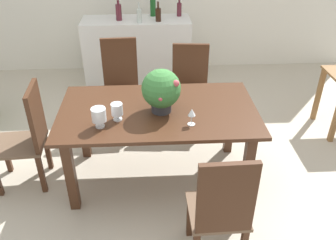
{
  "coord_description": "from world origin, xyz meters",
  "views": [
    {
      "loc": [
        -0.07,
        -2.9,
        2.35
      ],
      "look_at": [
        0.09,
        -0.15,
        0.64
      ],
      "focal_mm": 38.29,
      "sensor_mm": 36.0,
      "label": 1
    }
  ],
  "objects_px": {
    "chair_head_end": "(28,134)",
    "wine_bottle_clear": "(119,12)",
    "crystal_vase_left": "(99,115)",
    "wine_bottle_amber": "(158,14)",
    "crystal_vase_center_near": "(117,110)",
    "dining_table": "(158,120)",
    "flower_centerpiece": "(161,90)",
    "wine_bottle_dark": "(139,15)",
    "chair_near_right": "(221,209)",
    "chair_far_right": "(190,82)",
    "kitchen_counter": "(138,55)",
    "wine_glass": "(192,113)",
    "wine_bottle_green": "(153,7)",
    "wine_bottle_tall": "(179,9)",
    "chair_far_left": "(121,81)"
  },
  "relations": [
    {
      "from": "chair_far_right",
      "to": "wine_bottle_amber",
      "type": "bearing_deg",
      "value": 115.65
    },
    {
      "from": "chair_head_end",
      "to": "crystal_vase_left",
      "type": "height_order",
      "value": "chair_head_end"
    },
    {
      "from": "wine_bottle_amber",
      "to": "wine_bottle_tall",
      "type": "xyz_separation_m",
      "value": [
        0.29,
        0.22,
        0.01
      ]
    },
    {
      "from": "wine_glass",
      "to": "chair_far_left",
      "type": "bearing_deg",
      "value": 117.37
    },
    {
      "from": "chair_far_right",
      "to": "crystal_vase_center_near",
      "type": "relative_size",
      "value": 6.33
    },
    {
      "from": "kitchen_counter",
      "to": "wine_bottle_amber",
      "type": "height_order",
      "value": "wine_bottle_amber"
    },
    {
      "from": "chair_far_right",
      "to": "crystal_vase_left",
      "type": "bearing_deg",
      "value": -119.95
    },
    {
      "from": "dining_table",
      "to": "crystal_vase_center_near",
      "type": "distance_m",
      "value": 0.43
    },
    {
      "from": "chair_far_right",
      "to": "chair_far_left",
      "type": "relative_size",
      "value": 0.92
    },
    {
      "from": "dining_table",
      "to": "wine_bottle_clear",
      "type": "height_order",
      "value": "wine_bottle_clear"
    },
    {
      "from": "wine_glass",
      "to": "flower_centerpiece",
      "type": "bearing_deg",
      "value": 135.46
    },
    {
      "from": "wine_bottle_dark",
      "to": "wine_bottle_green",
      "type": "distance_m",
      "value": 0.35
    },
    {
      "from": "kitchen_counter",
      "to": "wine_bottle_amber",
      "type": "distance_m",
      "value": 0.66
    },
    {
      "from": "wine_bottle_green",
      "to": "kitchen_counter",
      "type": "bearing_deg",
      "value": -146.7
    },
    {
      "from": "kitchen_counter",
      "to": "wine_glass",
      "type": "bearing_deg",
      "value": -77.76
    },
    {
      "from": "flower_centerpiece",
      "to": "wine_bottle_dark",
      "type": "height_order",
      "value": "wine_bottle_dark"
    },
    {
      "from": "wine_bottle_clear",
      "to": "wine_bottle_green",
      "type": "relative_size",
      "value": 0.82
    },
    {
      "from": "dining_table",
      "to": "flower_centerpiece",
      "type": "bearing_deg",
      "value": -46.96
    },
    {
      "from": "chair_head_end",
      "to": "wine_bottle_clear",
      "type": "distance_m",
      "value": 2.16
    },
    {
      "from": "kitchen_counter",
      "to": "wine_bottle_tall",
      "type": "height_order",
      "value": "wine_bottle_tall"
    },
    {
      "from": "chair_near_right",
      "to": "wine_bottle_clear",
      "type": "relative_size",
      "value": 3.92
    },
    {
      "from": "chair_head_end",
      "to": "crystal_vase_center_near",
      "type": "height_order",
      "value": "chair_head_end"
    },
    {
      "from": "dining_table",
      "to": "crystal_vase_left",
      "type": "bearing_deg",
      "value": -151.83
    },
    {
      "from": "dining_table",
      "to": "flower_centerpiece",
      "type": "xyz_separation_m",
      "value": [
        0.03,
        -0.03,
        0.32
      ]
    },
    {
      "from": "dining_table",
      "to": "chair_near_right",
      "type": "distance_m",
      "value": 1.09
    },
    {
      "from": "chair_far_left",
      "to": "chair_head_end",
      "type": "xyz_separation_m",
      "value": [
        -0.78,
        -1.01,
        -0.02
      ]
    },
    {
      "from": "chair_head_end",
      "to": "wine_bottle_amber",
      "type": "distance_m",
      "value": 2.32
    },
    {
      "from": "chair_far_right",
      "to": "crystal_vase_left",
      "type": "xyz_separation_m",
      "value": [
        -0.88,
        -1.26,
        0.34
      ]
    },
    {
      "from": "wine_glass",
      "to": "wine_bottle_green",
      "type": "relative_size",
      "value": 0.47
    },
    {
      "from": "chair_far_right",
      "to": "wine_bottle_dark",
      "type": "relative_size",
      "value": 3.82
    },
    {
      "from": "wine_glass",
      "to": "wine_bottle_dark",
      "type": "xyz_separation_m",
      "value": [
        -0.44,
        2.1,
        0.21
      ]
    },
    {
      "from": "chair_near_right",
      "to": "wine_bottle_dark",
      "type": "height_order",
      "value": "wine_bottle_dark"
    },
    {
      "from": "wine_bottle_clear",
      "to": "wine_glass",
      "type": "bearing_deg",
      "value": -72.39
    },
    {
      "from": "wine_bottle_green",
      "to": "chair_far_right",
      "type": "bearing_deg",
      "value": -70.77
    },
    {
      "from": "wine_glass",
      "to": "kitchen_counter",
      "type": "height_order",
      "value": "kitchen_counter"
    },
    {
      "from": "crystal_vase_center_near",
      "to": "wine_bottle_tall",
      "type": "bearing_deg",
      "value": 72.78
    },
    {
      "from": "crystal_vase_left",
      "to": "wine_bottle_amber",
      "type": "xyz_separation_m",
      "value": [
        0.55,
        2.14,
        0.21
      ]
    },
    {
      "from": "chair_far_right",
      "to": "wine_glass",
      "type": "height_order",
      "value": "chair_far_right"
    },
    {
      "from": "flower_centerpiece",
      "to": "crystal_vase_center_near",
      "type": "xyz_separation_m",
      "value": [
        -0.37,
        -0.12,
        -0.11
      ]
    },
    {
      "from": "chair_far_left",
      "to": "wine_bottle_tall",
      "type": "height_order",
      "value": "wine_bottle_tall"
    },
    {
      "from": "crystal_vase_center_near",
      "to": "kitchen_counter",
      "type": "xyz_separation_m",
      "value": [
        0.12,
        2.14,
        -0.36
      ]
    },
    {
      "from": "wine_bottle_amber",
      "to": "wine_bottle_tall",
      "type": "distance_m",
      "value": 0.37
    },
    {
      "from": "wine_glass",
      "to": "wine_bottle_dark",
      "type": "distance_m",
      "value": 2.16
    },
    {
      "from": "crystal_vase_center_near",
      "to": "wine_bottle_clear",
      "type": "height_order",
      "value": "wine_bottle_clear"
    },
    {
      "from": "chair_far_right",
      "to": "chair_near_right",
      "type": "height_order",
      "value": "chair_near_right"
    },
    {
      "from": "chair_near_right",
      "to": "wine_bottle_green",
      "type": "distance_m",
      "value": 3.22
    },
    {
      "from": "kitchen_counter",
      "to": "wine_bottle_clear",
      "type": "relative_size",
      "value": 5.56
    },
    {
      "from": "chair_head_end",
      "to": "wine_bottle_clear",
      "type": "xyz_separation_m",
      "value": [
        0.74,
        1.95,
        0.56
      ]
    },
    {
      "from": "chair_near_right",
      "to": "crystal_vase_left",
      "type": "relative_size",
      "value": 5.93
    },
    {
      "from": "crystal_vase_center_near",
      "to": "chair_near_right",
      "type": "bearing_deg",
      "value": -49.11
    }
  ]
}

